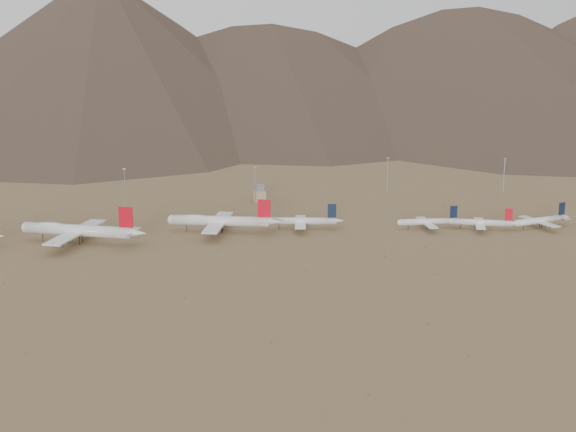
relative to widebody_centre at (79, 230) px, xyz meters
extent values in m
plane|color=#9F8052|center=(82.61, -28.26, -7.66)|extent=(3000.00, 3000.00, 0.00)
cylinder|color=silver|center=(-0.30, 0.12, -0.08)|extent=(60.34, 28.87, 6.44)
sphere|color=silver|center=(-29.28, 11.56, -0.08)|extent=(6.31, 6.31, 6.31)
cone|color=silver|center=(32.17, -12.70, 0.40)|extent=(12.56, 9.51, 5.80)
cube|color=silver|center=(-1.46, 0.57, -1.05)|extent=(30.25, 56.81, 0.81)
cube|color=silver|center=(27.53, -10.87, 0.56)|extent=(13.19, 22.25, 0.39)
cube|color=red|center=(26.37, -10.41, 8.85)|extent=(7.75, 3.51, 11.43)
cylinder|color=black|center=(-20.59, 8.13, -5.48)|extent=(0.42, 0.42, 4.36)
cylinder|color=black|center=(1.45, 1.16, -5.48)|extent=(0.52, 0.52, 4.36)
cylinder|color=black|center=(0.27, -1.84, -5.48)|extent=(0.52, 0.52, 4.36)
ellipsoid|color=silver|center=(-15.37, 6.07, 1.69)|extent=(20.33, 11.82, 3.86)
cylinder|color=slate|center=(2.74, 11.20, -2.64)|extent=(6.86, 4.98, 2.90)
cylinder|color=slate|center=(-5.65, -10.05, -2.64)|extent=(6.86, 4.98, 2.90)
cylinder|color=slate|center=(6.52, 20.77, -2.64)|extent=(6.86, 4.98, 2.90)
cylinder|color=slate|center=(-9.43, -19.62, -2.64)|extent=(6.86, 4.98, 2.90)
cylinder|color=silver|center=(79.24, 12.30, -0.74)|extent=(56.41, 20.68, 5.88)
sphere|color=silver|center=(51.81, 19.80, -0.74)|extent=(5.76, 5.76, 5.76)
cone|color=silver|center=(109.97, 3.90, -0.30)|extent=(11.27, 7.80, 5.29)
cube|color=silver|center=(78.14, 12.60, -1.63)|extent=(22.53, 52.69, 0.73)
cube|color=silver|center=(105.58, 5.10, -0.16)|extent=(10.17, 20.46, 0.35)
cube|color=red|center=(104.48, 5.40, 7.41)|extent=(7.27, 2.46, 10.43)
cylinder|color=black|center=(60.04, 17.55, -5.67)|extent=(0.38, 0.38, 3.98)
cylinder|color=black|center=(80.73, 13.42, -5.67)|extent=(0.47, 0.47, 3.98)
cylinder|color=black|center=(79.95, 10.58, -5.67)|extent=(0.47, 0.47, 3.98)
ellipsoid|color=silver|center=(64.98, 16.20, 0.87)|extent=(18.72, 9.05, 3.53)
cylinder|color=slate|center=(80.90, 22.66, -3.08)|extent=(6.18, 4.05, 2.64)
cylinder|color=slate|center=(75.39, 2.54, -3.08)|extent=(6.18, 4.05, 2.64)
cylinder|color=slate|center=(83.37, 31.71, -3.08)|extent=(6.18, 4.05, 2.64)
cylinder|color=slate|center=(72.92, -6.51, -3.08)|extent=(6.18, 4.05, 2.64)
cylinder|color=silver|center=(127.85, 12.26, -2.67)|extent=(38.97, 11.27, 4.22)
sphere|color=silver|center=(108.75, 15.82, -2.67)|extent=(4.13, 4.13, 4.13)
cone|color=silver|center=(149.24, 8.28, -2.35)|extent=(7.57, 5.01, 3.80)
cube|color=silver|center=(127.09, 12.41, -3.30)|extent=(12.21, 33.88, 0.53)
cube|color=silver|center=(146.19, 8.85, -2.25)|extent=(5.76, 13.08, 0.25)
cube|color=black|center=(145.42, 8.99, 3.60)|extent=(5.04, 1.30, 8.33)
cylinder|color=black|center=(114.48, 14.76, -6.22)|extent=(0.44, 0.44, 2.89)
cylinder|color=black|center=(128.81, 13.16, -6.22)|extent=(0.56, 0.56, 2.89)
cylinder|color=black|center=(128.42, 11.09, -6.22)|extent=(0.56, 0.56, 2.89)
cylinder|color=slate|center=(128.80, 21.57, -4.35)|extent=(4.17, 2.58, 1.90)
cylinder|color=slate|center=(125.38, 3.24, -4.35)|extent=(4.17, 2.58, 1.90)
cylinder|color=silver|center=(202.23, 1.19, -3.29)|extent=(34.16, 4.88, 3.70)
sphere|color=silver|center=(185.21, 1.78, -3.29)|extent=(3.62, 3.62, 3.62)
cone|color=silver|center=(221.29, 0.52, -3.01)|extent=(6.24, 3.54, 3.33)
cube|color=silver|center=(201.55, 1.21, -3.84)|extent=(6.46, 29.36, 0.46)
cube|color=silver|center=(218.56, 0.62, -2.92)|extent=(3.45, 11.19, 0.22)
cube|color=black|center=(217.88, 0.64, 2.21)|extent=(4.44, 0.49, 7.30)
cylinder|color=black|center=(190.32, 1.61, -6.40)|extent=(0.39, 0.39, 2.53)
cylinder|color=black|center=(202.94, 2.09, -6.40)|extent=(0.49, 0.49, 2.53)
cylinder|color=black|center=(202.88, 0.24, -6.40)|extent=(0.49, 0.49, 2.53)
cylinder|color=slate|center=(201.83, 9.38, -4.76)|extent=(3.46, 1.78, 1.66)
cylinder|color=slate|center=(201.26, -6.95, -4.76)|extent=(3.46, 1.78, 1.66)
cylinder|color=silver|center=(232.56, -6.13, -3.28)|extent=(33.39, 14.71, 3.70)
sphere|color=silver|center=(216.47, -0.52, -3.28)|extent=(3.63, 3.63, 3.63)
cone|color=silver|center=(250.58, -12.41, -3.01)|extent=(6.89, 5.16, 3.33)
cube|color=silver|center=(231.91, -5.91, -3.84)|extent=(14.76, 29.37, 0.46)
cube|color=silver|center=(248.00, -11.51, -2.91)|extent=(6.55, 11.49, 0.22)
cube|color=red|center=(247.36, -11.29, 2.22)|extent=(4.29, 1.77, 7.30)
cylinder|color=black|center=(221.30, -2.21, -6.40)|extent=(0.39, 0.39, 2.53)
cylinder|color=black|center=(233.51, -5.48, -6.40)|extent=(0.49, 0.49, 2.53)
cylinder|color=black|center=(232.90, -7.23, -6.40)|extent=(0.49, 0.49, 2.53)
cylinder|color=slate|center=(234.61, 1.82, -4.75)|extent=(3.77, 2.69, 1.66)
cylinder|color=slate|center=(229.22, -13.63, -4.75)|extent=(3.77, 2.69, 1.66)
cylinder|color=silver|center=(269.24, -7.57, -3.10)|extent=(35.27, 13.02, 3.85)
sphere|color=silver|center=(252.11, -12.22, -3.10)|extent=(3.78, 3.78, 3.78)
cone|color=silver|center=(288.43, -2.36, -2.81)|extent=(7.08, 5.02, 3.47)
cube|color=silver|center=(268.55, -7.76, -3.68)|extent=(13.45, 30.86, 0.48)
cube|color=silver|center=(285.69, -3.11, -2.71)|extent=(6.11, 12.00, 0.23)
cube|color=black|center=(285.00, -3.29, 2.63)|extent=(4.55, 1.54, 7.61)
cylinder|color=black|center=(257.25, -10.82, -6.35)|extent=(0.41, 0.41, 2.64)
cylinder|color=black|center=(269.67, -6.45, -6.35)|extent=(0.51, 0.51, 2.64)
cylinder|color=black|center=(270.18, -8.31, -6.35)|extent=(0.51, 0.51, 2.64)
cylinder|color=slate|center=(266.32, 0.47, -4.63)|extent=(3.88, 2.60, 1.73)
cylinder|color=slate|center=(270.79, -15.98, -4.63)|extent=(3.88, 2.60, 1.73)
cube|color=tan|center=(112.61, 91.74, -3.66)|extent=(8.00, 8.00, 8.00)
cube|color=slate|center=(112.61, 91.74, 2.34)|extent=(6.00, 6.00, 4.00)
cylinder|color=gray|center=(22.22, 93.43, 4.84)|extent=(0.50, 0.50, 25.00)
cube|color=gray|center=(22.22, 93.43, 17.64)|extent=(2.00, 0.60, 0.80)
cylinder|color=gray|center=(109.04, 85.59, 4.84)|extent=(0.50, 0.50, 25.00)
cube|color=gray|center=(109.04, 85.59, 17.64)|extent=(2.00, 0.60, 0.80)
cylinder|color=gray|center=(208.49, 109.34, 4.84)|extent=(0.50, 0.50, 25.00)
cube|color=gray|center=(208.49, 109.34, 17.64)|extent=(2.00, 0.60, 0.80)
cylinder|color=gray|center=(290.43, 92.73, 4.84)|extent=(0.50, 0.50, 25.00)
cube|color=gray|center=(290.43, 92.73, 17.64)|extent=(2.00, 0.60, 0.80)
ellipsoid|color=olive|center=(110.38, -208.21, -7.32)|extent=(0.79, 0.79, 0.68)
ellipsoid|color=olive|center=(54.34, -101.81, -7.30)|extent=(0.83, 0.83, 0.72)
ellipsoid|color=olive|center=(-5.75, -155.01, -7.43)|extent=(0.72, 0.72, 0.47)
ellipsoid|color=olive|center=(177.35, -86.54, -7.36)|extent=(1.01, 1.01, 0.62)
ellipsoid|color=olive|center=(150.82, -149.39, -7.36)|extent=(0.68, 0.68, 0.60)
ellipsoid|color=olive|center=(85.14, -158.94, -7.34)|extent=(0.77, 0.77, 0.65)
ellipsoid|color=olive|center=(85.27, -80.97, -7.41)|extent=(0.70, 0.70, 0.51)
ellipsoid|color=olive|center=(154.71, -183.65, -7.47)|extent=(0.67, 0.67, 0.39)
ellipsoid|color=olive|center=(74.06, -27.07, -7.40)|extent=(0.59, 0.59, 0.53)
ellipsoid|color=olive|center=(-28.83, -67.36, -7.37)|extent=(0.75, 0.75, 0.59)
ellipsoid|color=olive|center=(160.25, -53.11, -7.34)|extent=(0.91, 0.91, 0.65)
ellipsoid|color=olive|center=(114.99, -70.50, -7.39)|extent=(0.95, 0.95, 0.54)
ellipsoid|color=olive|center=(187.98, -37.79, -7.39)|extent=(0.87, 0.87, 0.54)
camera|label=1|loc=(45.38, -442.68, 110.12)|focal=50.00mm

